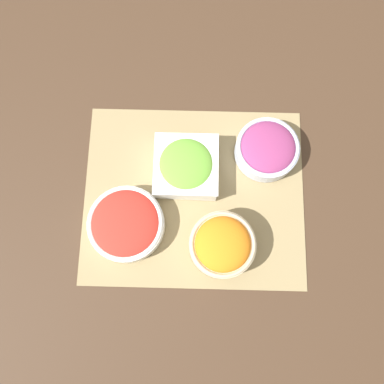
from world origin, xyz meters
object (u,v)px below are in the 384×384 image
object	(u,v)px
lettuce_bowl	(184,166)
onion_bowl	(265,149)
tomato_bowl	(124,224)
carrot_bowl	(220,245)

from	to	relation	value
lettuce_bowl	onion_bowl	world-z (taller)	lettuce_bowl
lettuce_bowl	tomato_bowl	bearing A→B (deg)	46.15
lettuce_bowl	carrot_bowl	size ratio (longest dim) A/B	1.02
carrot_bowl	onion_bowl	xyz separation A→B (m)	(-0.11, -0.24, -0.01)
lettuce_bowl	onion_bowl	distance (m)	0.21
tomato_bowl	onion_bowl	distance (m)	0.39
lettuce_bowl	onion_bowl	xyz separation A→B (m)	(-0.20, -0.05, -0.00)
carrot_bowl	tomato_bowl	world-z (taller)	carrot_bowl
lettuce_bowl	tomato_bowl	xyz separation A→B (m)	(0.14, 0.15, -0.01)
lettuce_bowl	tomato_bowl	size ratio (longest dim) A/B	0.86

